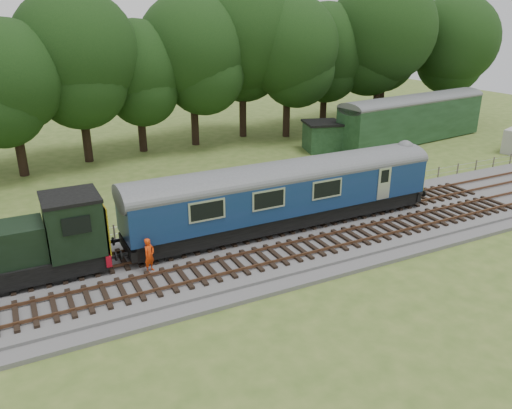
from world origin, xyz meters
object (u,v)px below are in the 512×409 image
worker (149,255)px  parked_coach (413,116)px  dmu_railcar (285,189)px  shunter_loco (11,250)px

worker → parked_coach: 33.48m
worker → parked_coach: (30.03, 14.76, 1.29)m
dmu_railcar → shunter_loco: dmu_railcar is taller
shunter_loco → worker: bearing=-16.8°
shunter_loco → worker: shunter_loco is taller
dmu_railcar → parked_coach: (21.77, 13.05, -0.12)m
shunter_loco → dmu_railcar: bearing=-0.0°
dmu_railcar → worker: bearing=-168.3°
dmu_railcar → worker: 8.56m
dmu_railcar → worker: dmu_railcar is taller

